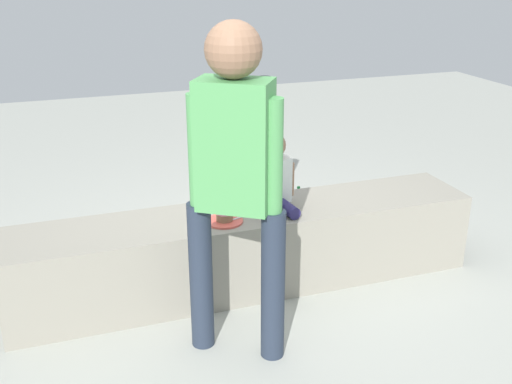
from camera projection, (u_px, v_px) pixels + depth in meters
The scene contains 12 objects.
ground_plane at pixel (248, 284), 3.95m from camera, with size 12.00×12.00×0.00m, color #A2A49B.
concrete_ledge at pixel (248, 249), 3.86m from camera, with size 2.92×0.52×0.51m, color gray.
child_seated at pixel (273, 176), 3.74m from camera, with size 0.28×0.32×0.48m.
adult_standing at pixel (235, 167), 2.93m from camera, with size 0.44×0.37×1.73m.
cake_plate at pixel (224, 219), 3.61m from camera, with size 0.22×0.22×0.07m.
gift_bag at pixel (358, 205), 4.86m from camera, with size 0.26×0.12×0.30m.
railing_post at pixel (264, 171), 4.67m from camera, with size 0.36×0.36×1.16m.
water_bottle_near_gift at pixel (133, 234), 4.44m from camera, with size 0.07×0.07×0.20m.
water_bottle_far_side at pixel (298, 199), 5.06m from camera, with size 0.06×0.06×0.21m.
party_cup_red at pixel (72, 240), 4.44m from camera, with size 0.07×0.07×0.10m, color red.
cake_box_white at pixel (213, 206), 5.03m from camera, with size 0.30×0.33×0.11m, color white.
handbag_black_leather at pixel (222, 232), 4.37m from camera, with size 0.28×0.13×0.36m.
Camera 1 is at (-1.09, -3.29, 1.99)m, focal length 42.89 mm.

